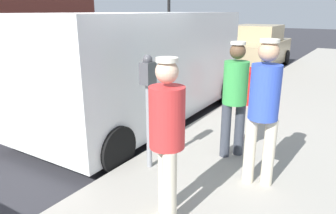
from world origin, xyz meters
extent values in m
plane|color=#2D2D33|center=(0.00, 0.00, 0.00)|extent=(80.00, 80.00, 0.00)
cube|color=#9E998E|center=(3.50, 0.00, 0.07)|extent=(5.00, 32.00, 0.15)
cylinder|color=gray|center=(1.35, -0.60, 0.72)|extent=(0.07, 0.07, 1.15)
cube|color=#4C4C51|center=(1.35, -0.60, 1.44)|extent=(0.14, 0.18, 0.28)
sphere|color=#47474C|center=(1.35, -0.60, 1.61)|extent=(0.12, 0.12, 0.12)
cylinder|color=beige|center=(2.23, -1.45, 0.54)|extent=(0.14, 0.14, 0.79)
cylinder|color=beige|center=(2.07, -1.30, 0.54)|extent=(0.14, 0.14, 0.79)
cylinder|color=red|center=(2.15, -1.38, 1.23)|extent=(0.34, 0.34, 0.59)
sphere|color=beige|center=(2.15, -1.38, 1.67)|extent=(0.21, 0.21, 0.21)
cylinder|color=silver|center=(2.15, -1.38, 1.77)|extent=(0.20, 0.20, 0.04)
cylinder|color=#383D47|center=(2.21, 0.43, 0.54)|extent=(0.14, 0.14, 0.79)
cylinder|color=#383D47|center=(2.07, 0.26, 0.54)|extent=(0.14, 0.14, 0.79)
cylinder|color=green|center=(2.14, 0.35, 1.24)|extent=(0.34, 0.34, 0.59)
sphere|color=brown|center=(2.14, 0.35, 1.67)|extent=(0.21, 0.21, 0.21)
cylinder|color=silver|center=(2.14, 0.35, 1.78)|extent=(0.20, 0.20, 0.04)
cylinder|color=beige|center=(2.81, -0.19, 0.57)|extent=(0.14, 0.14, 0.84)
cylinder|color=beige|center=(2.60, -0.25, 0.57)|extent=(0.14, 0.14, 0.84)
cylinder|color=blue|center=(2.71, -0.22, 1.30)|extent=(0.34, 0.34, 0.63)
sphere|color=tan|center=(2.71, -0.22, 1.76)|extent=(0.23, 0.23, 0.23)
cylinder|color=silver|center=(2.71, -0.22, 1.88)|extent=(0.22, 0.22, 0.04)
cube|color=white|center=(-0.15, 1.28, 1.17)|extent=(2.15, 5.25, 1.96)
cube|color=black|center=(-0.08, -1.17, 1.56)|extent=(1.84, 0.13, 0.88)
cylinder|color=black|center=(0.86, -0.74, 0.34)|extent=(0.24, 0.69, 0.68)
cylinder|color=black|center=(-1.04, -0.80, 0.34)|extent=(0.24, 0.69, 0.68)
cylinder|color=black|center=(0.74, 3.36, 0.34)|extent=(0.24, 0.69, 0.68)
cylinder|color=black|center=(-1.16, 3.30, 0.34)|extent=(0.24, 0.69, 0.68)
cube|color=tan|center=(-0.23, 8.42, 0.61)|extent=(1.90, 4.43, 0.89)
cube|color=tan|center=(-0.23, 8.64, 1.35)|extent=(1.64, 2.01, 0.60)
cylinder|color=black|center=(0.66, 6.79, 0.30)|extent=(0.23, 0.60, 0.60)
cylinder|color=black|center=(-1.06, 6.76, 0.30)|extent=(0.23, 0.60, 0.60)
cylinder|color=black|center=(0.60, 10.09, 0.30)|extent=(0.23, 0.60, 0.60)
cylinder|color=black|center=(-1.12, 10.06, 0.30)|extent=(0.23, 0.60, 0.60)
cylinder|color=black|center=(-5.97, 11.16, 2.60)|extent=(0.16, 0.16, 5.20)
cylinder|color=red|center=(1.45, 2.97, 0.50)|extent=(0.24, 0.24, 0.70)
sphere|color=red|center=(1.45, 2.97, 0.91)|extent=(0.20, 0.20, 0.20)
camera|label=1|loc=(3.65, -3.66, 2.19)|focal=33.31mm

